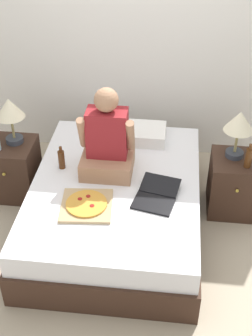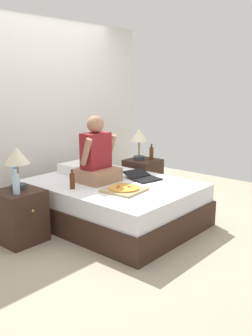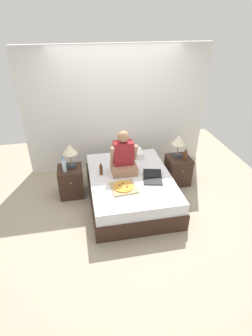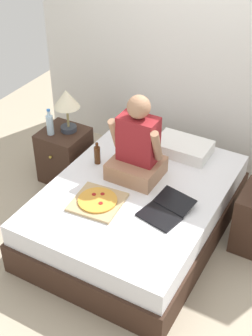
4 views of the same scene
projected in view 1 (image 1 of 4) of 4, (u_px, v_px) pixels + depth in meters
name	position (u px, v px, depth m)	size (l,w,h in m)	color
ground_plane	(116.00, 225.00, 4.26)	(5.72, 5.72, 0.00)	tan
wall_back	(132.00, 39.00, 4.59)	(3.72, 0.12, 2.50)	silver
bed	(116.00, 205.00, 4.11)	(1.45, 1.95, 0.50)	#382319
nightstand_left	(14.00, 169.00, 4.49)	(0.44, 0.47, 0.56)	#382319
lamp_on_left_nightstand	(10.00, 111.00, 4.16)	(0.26, 0.26, 0.45)	#333842
nightstand_right	(233.00, 184.00, 4.30)	(0.44, 0.47, 0.56)	#382319
lamp_on_right_nightstand	(239.00, 125.00, 3.98)	(0.26, 0.26, 0.45)	#333842
beer_bottle	(249.00, 158.00, 3.99)	(0.06, 0.06, 0.23)	#512D14
pillow	(138.00, 134.00, 4.47)	(0.52, 0.34, 0.12)	white
person_seated	(107.00, 142.00, 3.94)	(0.47, 0.40, 0.78)	#A37556
laptop	(156.00, 197.00, 3.77)	(0.40, 0.47, 0.07)	black
pizza_box	(87.00, 205.00, 3.70)	(0.43, 0.43, 0.05)	tan
beer_bottle_on_bed	(61.00, 159.00, 4.08)	(0.06, 0.06, 0.22)	#4C2811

